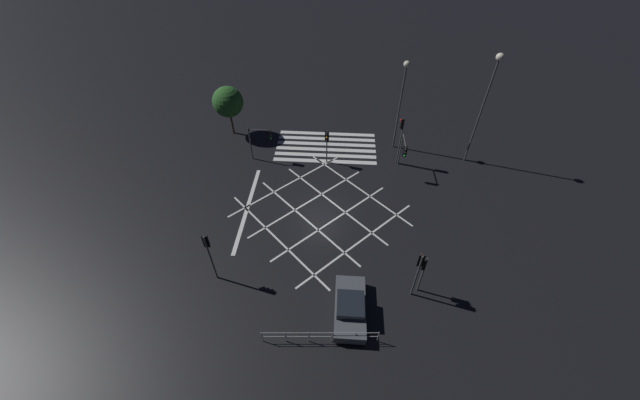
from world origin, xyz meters
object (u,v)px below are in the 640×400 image
traffic_light_sw_main (401,132)px  street_lamp_west (403,88)px  traffic_light_ne_cross (208,248)px  traffic_light_sw_cross (403,149)px  traffic_light_nw_cross (419,267)px  traffic_light_median_south (327,141)px  traffic_light_se_main (262,137)px  traffic_light_nw_main (423,268)px  waiting_car (350,307)px  street_tree_near (228,102)px  street_lamp_east (490,86)px

traffic_light_sw_main → street_lamp_west: size_ratio=0.55×
traffic_light_ne_cross → traffic_light_sw_cross: bearing=-47.8°
traffic_light_sw_cross → traffic_light_ne_cross: 17.42m
traffic_light_nw_cross → traffic_light_median_south: (6.01, -13.06, -0.42)m
traffic_light_se_main → traffic_light_nw_main: size_ratio=1.00×
traffic_light_sw_cross → traffic_light_nw_main: traffic_light_sw_cross is taller
traffic_light_sw_main → traffic_light_ne_cross: bearing=45.8°
traffic_light_se_main → traffic_light_sw_cross: (-12.10, 1.06, 0.05)m
traffic_light_sw_main → waiting_car: (4.04, 15.05, -2.65)m
traffic_light_nw_cross → traffic_light_ne_cross: (12.49, -0.40, 0.15)m
traffic_light_se_main → traffic_light_median_south: (-5.68, 0.11, -0.02)m
traffic_light_nw_main → waiting_car: (4.17, 1.86, -1.73)m
traffic_light_ne_cross → traffic_light_nw_main: size_ratio=1.25×
traffic_light_nw_cross → traffic_light_sw_cross: traffic_light_nw_cross is taller
street_lamp_west → street_tree_near: size_ratio=1.70×
street_lamp_east → traffic_light_se_main: bearing=3.4°
waiting_car → traffic_light_sw_main: bearing=-15.0°
traffic_light_se_main → traffic_light_nw_cross: 17.61m
traffic_light_sw_main → traffic_light_median_south: 6.29m
traffic_light_nw_cross → traffic_light_ne_cross: size_ratio=0.95×
street_tree_near → waiting_car: street_tree_near is taller
waiting_car → traffic_light_nw_main: bearing=-66.0°
traffic_light_se_main → traffic_light_nw_cross: size_ratio=0.84×
traffic_light_ne_cross → street_lamp_west: 20.26m
traffic_light_sw_cross → traffic_light_sw_main: size_ratio=0.72×
traffic_light_se_main → traffic_light_median_south: size_ratio=0.99×
street_lamp_east → street_lamp_west: 6.65m
street_lamp_west → waiting_car: street_lamp_west is taller
traffic_light_nw_cross → traffic_light_sw_main: traffic_light_sw_main is taller
street_lamp_west → traffic_light_nw_main: bearing=90.6°
traffic_light_median_south → traffic_light_nw_main: (-6.35, 12.82, -0.01)m
street_lamp_east → traffic_light_median_south: bearing=5.4°
street_lamp_east → waiting_car: bearing=56.9°
traffic_light_sw_main → waiting_car: size_ratio=1.10×
traffic_light_sw_main → waiting_car: traffic_light_sw_main is taller
street_lamp_west → street_tree_near: (15.72, -1.34, -2.51)m
traffic_light_sw_main → street_tree_near: bearing=-13.7°
traffic_light_se_main → traffic_light_ne_cross: traffic_light_ne_cross is taller
traffic_light_sw_main → traffic_light_nw_main: traffic_light_sw_main is taller
traffic_light_nw_main → traffic_light_se_main: bearing=-47.1°
traffic_light_nw_main → street_lamp_east: size_ratio=0.34×
traffic_light_nw_main → street_lamp_east: (-6.16, -14.00, 4.79)m
traffic_light_sw_main → street_lamp_west: street_lamp_west is taller
traffic_light_nw_cross → street_tree_near: street_tree_near is taller
traffic_light_median_south → traffic_light_sw_main: bearing=93.4°
traffic_light_se_main → street_tree_near: 5.72m
traffic_light_ne_cross → street_tree_near: bearing=10.3°
street_tree_near → waiting_car: size_ratio=1.17×
waiting_car → street_lamp_east: bearing=-33.1°
traffic_light_nw_main → street_lamp_west: 16.09m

